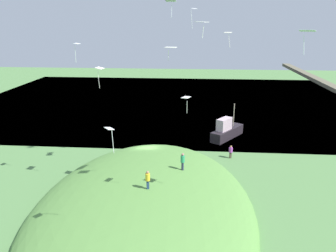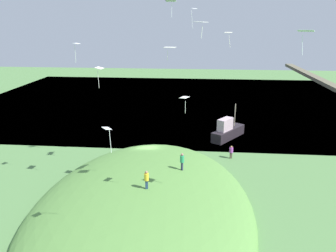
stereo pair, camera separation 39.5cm
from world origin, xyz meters
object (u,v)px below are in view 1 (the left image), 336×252
at_px(person_on_hilltop, 183,160).
at_px(kite_1, 110,131).
at_px(kite_10, 100,69).
at_px(boat_on_lake, 226,131).
at_px(kite_11, 186,98).
at_px(kite_5, 307,32).
at_px(kite_13, 171,1).
at_px(kite_3, 193,11).
at_px(kite_8, 228,34).
at_px(kite_6, 77,46).
at_px(person_watching_kites, 148,178).
at_px(kite_2, 171,48).
at_px(person_with_child, 231,150).
at_px(kite_4, 202,22).

relative_size(person_on_hilltop, kite_1, 0.98).
xyz_separation_m(kite_1, kite_10, (-10.06, -3.33, 2.44)).
distance_m(boat_on_lake, kite_11, 24.07).
xyz_separation_m(boat_on_lake, kite_10, (15.87, -13.40, 10.88)).
xyz_separation_m(kite_5, kite_13, (-12.02, -9.53, 2.51)).
relative_size(kite_3, kite_10, 1.09).
bearing_deg(kite_8, person_on_hilltop, -32.68).
distance_m(boat_on_lake, kite_10, 23.45).
bearing_deg(person_on_hilltop, kite_6, -128.87).
distance_m(boat_on_lake, kite_8, 16.58).
bearing_deg(person_watching_kites, kite_8, 39.00).
bearing_deg(kite_6, kite_10, 86.54).
distance_m(kite_2, kite_6, 8.70).
relative_size(boat_on_lake, person_watching_kites, 3.75).
height_order(person_watching_kites, kite_13, kite_13).
bearing_deg(kite_10, person_on_hilltop, 89.97).
height_order(person_with_child, kite_11, kite_11).
bearing_deg(kite_6, kite_5, 67.96).
relative_size(kite_6, kite_10, 0.95).
height_order(person_with_child, kite_2, kite_2).
distance_m(kite_8, kite_13, 6.91).
distance_m(person_watching_kites, kite_13, 17.34).
height_order(person_on_hilltop, kite_5, kite_5).
xyz_separation_m(kite_2, kite_3, (-8.57, 1.79, 3.11)).
height_order(person_watching_kites, kite_5, kite_5).
relative_size(person_with_child, kite_1, 0.92).
height_order(kite_6, kite_11, kite_6).
xyz_separation_m(kite_4, kite_11, (2.59, -1.03, -5.35)).
height_order(kite_6, kite_8, kite_8).
relative_size(kite_4, kite_6, 0.79).
bearing_deg(kite_2, boat_on_lake, 158.39).
xyz_separation_m(person_with_child, kite_8, (1.84, -1.28, 13.89)).
bearing_deg(kite_8, kite_5, 14.73).
bearing_deg(kite_4, kite_10, -108.03).
relative_size(kite_1, kite_11, 1.54).
xyz_separation_m(boat_on_lake, person_watching_kites, (20.33, -8.56, 2.44)).
distance_m(kite_1, kite_13, 17.50).
height_order(kite_2, kite_5, kite_5).
bearing_deg(kite_10, kite_13, 129.39).
bearing_deg(boat_on_lake, kite_3, 5.35).
xyz_separation_m(kite_2, kite_10, (-1.47, -6.54, -2.05)).
bearing_deg(kite_5, kite_11, -101.07).
bearing_deg(kite_6, kite_1, 27.71).
xyz_separation_m(person_watching_kites, kite_8, (-11.25, 7.15, 11.35)).
height_order(person_watching_kites, person_on_hilltop, person_watching_kites).
xyz_separation_m(person_watching_kites, kite_11, (1.07, 3.15, 7.16)).
height_order(person_watching_kites, kite_1, kite_1).
height_order(kite_3, kite_4, kite_3).
relative_size(person_with_child, kite_5, 1.02).
bearing_deg(kite_10, kite_1, 18.32).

